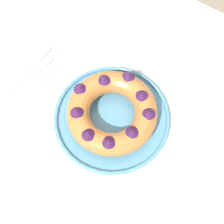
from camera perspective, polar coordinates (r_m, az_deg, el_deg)
name	(u,v)px	position (r m, az deg, el deg)	size (l,w,h in m)	color
ground_plane	(110,165)	(1.62, -0.32, -9.63)	(8.00, 8.00, 0.00)	gray
dining_table	(109,119)	(1.01, -0.51, -1.34)	(1.47, 1.03, 0.72)	silver
serving_dish	(112,118)	(0.91, 0.00, -1.02)	(0.34, 0.34, 0.02)	#518EB2
bundt_cake	(112,112)	(0.87, 0.00, 0.04)	(0.26, 0.26, 0.08)	#C67538
fork	(40,70)	(1.02, -13.11, 7.50)	(0.02, 0.20, 0.01)	white
serving_knife	(27,73)	(1.02, -15.37, 6.90)	(0.02, 0.22, 0.01)	white
cake_knife	(37,85)	(0.99, -13.54, 4.83)	(0.02, 0.19, 0.01)	white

